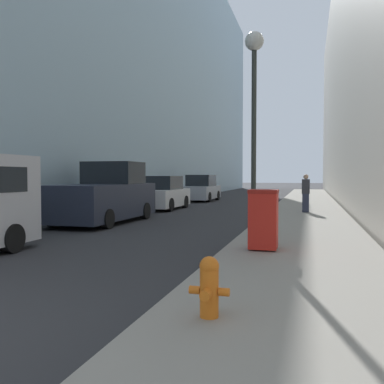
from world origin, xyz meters
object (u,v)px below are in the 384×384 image
at_px(pickup_truck, 105,197).
at_px(parked_sedan_near, 162,194).
at_px(fire_hydrant, 209,285).
at_px(pedestrian_on_sidewalk, 306,193).
at_px(lamppost, 254,93).
at_px(parked_sedan_far, 201,189).
at_px(trash_bin, 263,219).

height_order(pickup_truck, parked_sedan_near, pickup_truck).
xyz_separation_m(fire_hydrant, pickup_truck, (-6.10, 9.49, 0.45)).
bearing_deg(pedestrian_on_sidewalk, lamppost, -99.34).
bearing_deg(parked_sedan_far, pickup_truck, -90.57).
bearing_deg(lamppost, parked_sedan_near, 122.33).
distance_m(trash_bin, parked_sedan_near, 12.84).
xyz_separation_m(parked_sedan_far, pedestrian_on_sidewalk, (6.84, -8.95, 0.16)).
xyz_separation_m(trash_bin, lamppost, (-0.49, 2.16, 3.04)).
bearing_deg(lamppost, pickup_truck, 153.51).
bearing_deg(lamppost, trash_bin, -77.33).
bearing_deg(lamppost, pedestrian_on_sidewalk, 80.66).
bearing_deg(pickup_truck, parked_sedan_near, 90.08).
distance_m(fire_hydrant, pickup_truck, 11.29).
distance_m(parked_sedan_near, parked_sedan_far, 7.44).
height_order(lamppost, parked_sedan_near, lamppost).
distance_m(trash_bin, parked_sedan_far, 19.64).
distance_m(trash_bin, lamppost, 3.76).
distance_m(pickup_truck, parked_sedan_near, 6.21).
relative_size(lamppost, parked_sedan_near, 1.28).
distance_m(parked_sedan_near, pedestrian_on_sidewalk, 7.15).
bearing_deg(trash_bin, pickup_truck, 141.09).
distance_m(fire_hydrant, parked_sedan_far, 23.90).
height_order(parked_sedan_near, pedestrian_on_sidewalk, pedestrian_on_sidewalk).
bearing_deg(parked_sedan_near, parked_sedan_far, 88.89).
bearing_deg(parked_sedan_far, fire_hydrant, -75.55).
height_order(pickup_truck, pedestrian_on_sidewalk, pickup_truck).
bearing_deg(parked_sedan_far, parked_sedan_near, -91.11).
bearing_deg(pickup_truck, parked_sedan_far, 89.43).
bearing_deg(parked_sedan_near, pickup_truck, -89.92).
xyz_separation_m(trash_bin, pickup_truck, (-6.22, 5.02, 0.15)).
height_order(parked_sedan_far, pedestrian_on_sidewalk, pedestrian_on_sidewalk).
bearing_deg(parked_sedan_far, lamppost, -71.28).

